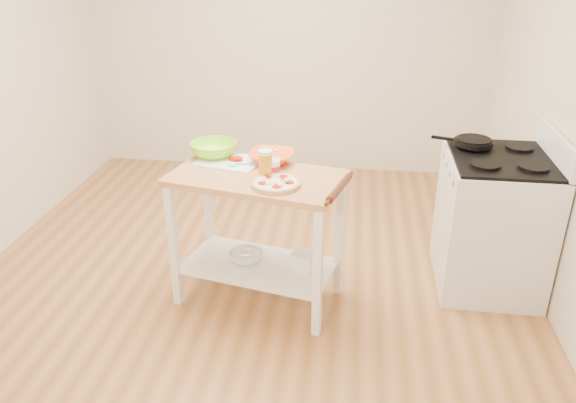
# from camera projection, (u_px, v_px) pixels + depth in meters

# --- Properties ---
(room_shell) EXTENTS (4.04, 4.54, 2.74)m
(room_shell) POSITION_uv_depth(u_px,v_px,m) (244.00, 94.00, 3.48)
(room_shell) COLOR #AA713F
(room_shell) RESTS_ON ground
(prep_island) EXTENTS (1.16, 0.80, 0.90)m
(prep_island) POSITION_uv_depth(u_px,v_px,m) (257.00, 213.00, 3.57)
(prep_island) COLOR tan
(prep_island) RESTS_ON ground
(gas_stove) EXTENTS (0.68, 0.79, 1.11)m
(gas_stove) POSITION_uv_depth(u_px,v_px,m) (492.00, 221.00, 3.82)
(gas_stove) COLOR silver
(gas_stove) RESTS_ON ground
(skillet) EXTENTS (0.40, 0.26, 0.03)m
(skillet) POSITION_uv_depth(u_px,v_px,m) (472.00, 142.00, 3.79)
(skillet) COLOR black
(skillet) RESTS_ON gas_stove
(pizza) EXTENTS (0.29, 0.29, 0.05)m
(pizza) POSITION_uv_depth(u_px,v_px,m) (276.00, 183.00, 3.30)
(pizza) COLOR tan
(pizza) RESTS_ON prep_island
(cutting_board) EXTENTS (0.46, 0.39, 0.04)m
(cutting_board) POSITION_uv_depth(u_px,v_px,m) (230.00, 161.00, 3.66)
(cutting_board) COLOR white
(cutting_board) RESTS_ON prep_island
(spatula) EXTENTS (0.15, 0.07, 0.01)m
(spatula) POSITION_uv_depth(u_px,v_px,m) (239.00, 165.00, 3.58)
(spatula) COLOR #48D8D8
(spatula) RESTS_ON cutting_board
(knife) EXTENTS (0.26, 0.11, 0.01)m
(knife) POSITION_uv_depth(u_px,v_px,m) (221.00, 154.00, 3.74)
(knife) COLOR silver
(knife) RESTS_ON cutting_board
(orange_bowl) EXTENTS (0.31, 0.31, 0.07)m
(orange_bowl) POSITION_uv_depth(u_px,v_px,m) (272.00, 157.00, 3.65)
(orange_bowl) COLOR orange
(orange_bowl) RESTS_ON prep_island
(green_bowl) EXTENTS (0.40, 0.40, 0.10)m
(green_bowl) POSITION_uv_depth(u_px,v_px,m) (214.00, 150.00, 3.74)
(green_bowl) COLOR #8CE820
(green_bowl) RESTS_ON prep_island
(beer_pint) EXTENTS (0.09, 0.09, 0.17)m
(beer_pint) POSITION_uv_depth(u_px,v_px,m) (265.00, 164.00, 3.39)
(beer_pint) COLOR orange
(beer_pint) RESTS_ON prep_island
(yogurt_tub) EXTENTS (0.08, 0.08, 0.18)m
(yogurt_tub) POSITION_uv_depth(u_px,v_px,m) (273.00, 168.00, 3.43)
(yogurt_tub) COLOR white
(yogurt_tub) RESTS_ON prep_island
(rolling_pin) EXTENTS (0.14, 0.38, 0.04)m
(rolling_pin) POSITION_uv_depth(u_px,v_px,m) (340.00, 188.00, 3.22)
(rolling_pin) COLOR #552413
(rolling_pin) RESTS_ON prep_island
(shelf_glass_bowl) EXTENTS (0.26, 0.26, 0.07)m
(shelf_glass_bowl) POSITION_uv_depth(u_px,v_px,m) (246.00, 257.00, 3.75)
(shelf_glass_bowl) COLOR silver
(shelf_glass_bowl) RESTS_ON prep_island
(shelf_bin) EXTENTS (0.16, 0.16, 0.13)m
(shelf_bin) POSITION_uv_depth(u_px,v_px,m) (303.00, 261.00, 3.63)
(shelf_bin) COLOR white
(shelf_bin) RESTS_ON prep_island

